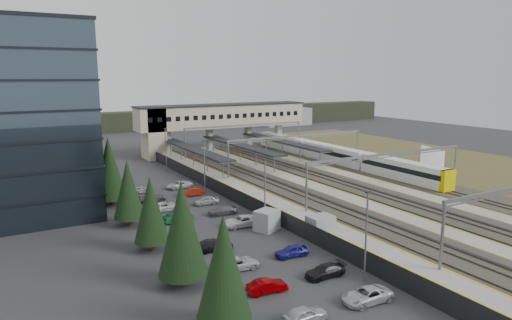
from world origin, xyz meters
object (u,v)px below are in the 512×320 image
billboard (432,158)px  relay_cabin_far (267,220)px  relay_cabin_near (320,226)px  train (335,155)px  footbridge (212,119)px

billboard → relay_cabin_far: bearing=-167.7°
relay_cabin_near → billboard: 35.89m
train → footbridge: bearing=124.5°
relay_cabin_far → relay_cabin_near: bearing=-47.7°
relay_cabin_far → billboard: (37.62, 8.21, 2.58)m
relay_cabin_far → train: 42.83m
footbridge → billboard: bearing=-63.8°
train → billboard: (5.00, -19.53, 1.89)m
relay_cabin_near → billboard: bearing=21.0°
footbridge → relay_cabin_near: bearing=-102.2°
relay_cabin_far → footbridge: bearing=72.4°
relay_cabin_near → train: 43.07m
relay_cabin_far → footbridge: (16.33, 51.48, 6.74)m
relay_cabin_far → train: train is taller
train → billboard: billboard is taller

